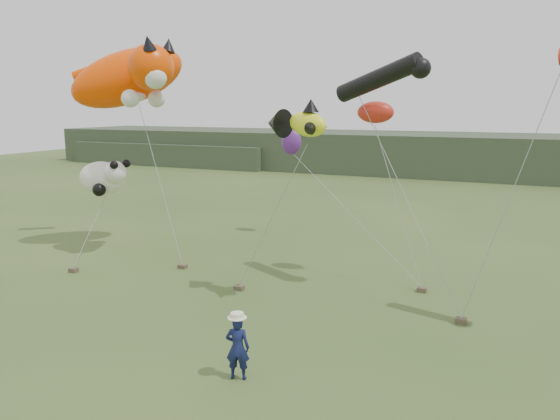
{
  "coord_description": "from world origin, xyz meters",
  "views": [
    {
      "loc": [
        7.96,
        -12.61,
        6.78
      ],
      "look_at": [
        0.92,
        3.0,
        3.52
      ],
      "focal_mm": 35.0,
      "sensor_mm": 36.0,
      "label": 1
    }
  ],
  "objects": [
    {
      "name": "ground",
      "position": [
        0.0,
        0.0,
        0.0
      ],
      "size": [
        120.0,
        120.0,
        0.0
      ],
      "primitive_type": "plane",
      "color": "#385123",
      "rests_on": "ground"
    },
    {
      "name": "cat_kite",
      "position": [
        -8.79,
        8.02,
        8.13
      ],
      "size": [
        7.1,
        5.51,
        3.99
      ],
      "color": "#FF4400",
      "rests_on": "ground"
    },
    {
      "name": "tube_kites",
      "position": [
        5.46,
        6.51,
        7.98
      ],
      "size": [
        10.41,
        3.91,
        1.85
      ],
      "color": "black",
      "rests_on": "ground"
    },
    {
      "name": "panda_kite",
      "position": [
        -9.74,
        6.83,
        3.54
      ],
      "size": [
        2.71,
        1.75,
        1.68
      ],
      "color": "white",
      "rests_on": "ground"
    },
    {
      "name": "festival_attendant",
      "position": [
        1.74,
        -1.4,
        0.83
      ],
      "size": [
        0.69,
        0.55,
        1.66
      ],
      "primitive_type": "imported",
      "rotation": [
        0.0,
        0.0,
        3.43
      ],
      "color": "#121A46",
      "rests_on": "ground"
    },
    {
      "name": "sandbag_anchors",
      "position": [
        -0.79,
        5.21,
        0.09
      ],
      "size": [
        15.63,
        3.73,
        0.17
      ],
      "color": "brown",
      "rests_on": "ground"
    },
    {
      "name": "misc_kites",
      "position": [
        -0.45,
        11.09,
        5.72
      ],
      "size": [
        7.12,
        6.29,
        2.7
      ],
      "color": "red",
      "rests_on": "ground"
    },
    {
      "name": "fish_kite",
      "position": [
        0.83,
        4.48,
        6.23
      ],
      "size": [
        2.72,
        1.78,
        1.32
      ],
      "color": "#EBF622",
      "rests_on": "ground"
    },
    {
      "name": "headland",
      "position": [
        -3.11,
        44.69,
        1.92
      ],
      "size": [
        90.0,
        13.0,
        4.0
      ],
      "color": "#2D3D28",
      "rests_on": "ground"
    }
  ]
}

